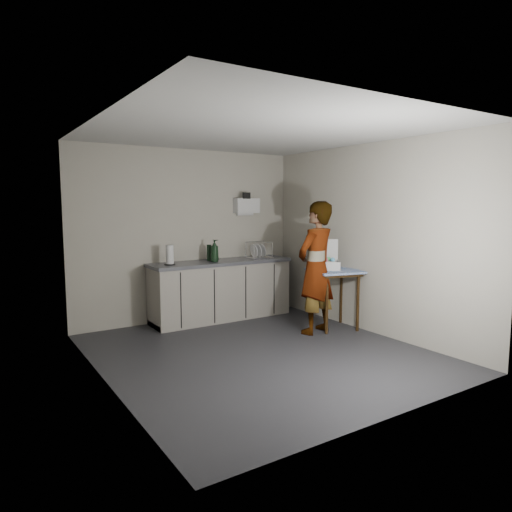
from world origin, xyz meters
TOP-DOWN VIEW (x-y plane):
  - ground at (0.00, 0.00)m, footprint 4.00×4.00m
  - wall_back at (0.00, 1.99)m, footprint 3.60×0.02m
  - wall_right at (1.79, 0.00)m, footprint 0.02×4.00m
  - wall_left at (-1.79, 0.00)m, footprint 0.02×4.00m
  - ceiling at (0.00, 0.00)m, footprint 3.60×4.00m
  - kitchen_counter at (0.40, 1.70)m, footprint 2.24×0.62m
  - wall_shelf at (1.00, 1.92)m, footprint 0.42×0.18m
  - side_table at (1.50, 0.34)m, footprint 0.80×0.80m
  - standing_man at (1.13, 0.31)m, footprint 0.75×0.59m
  - soap_bottle at (0.26, 1.63)m, footprint 0.18×0.18m
  - soda_can at (0.34, 1.75)m, footprint 0.06×0.06m
  - dark_bottle at (0.24, 1.78)m, footprint 0.07×0.07m
  - paper_towel at (-0.45, 1.67)m, footprint 0.16×0.16m
  - dish_rack at (1.06, 1.65)m, footprint 0.38×0.29m
  - bakery_box at (1.46, 0.43)m, footprint 0.42×0.43m

SIDE VIEW (x-z plane):
  - ground at x=0.00m, z-range 0.00..0.00m
  - kitchen_counter at x=0.40m, z-range -0.03..0.88m
  - side_table at x=1.50m, z-range 0.31..1.16m
  - standing_man at x=1.13m, z-range 0.00..1.81m
  - bakery_box at x=1.46m, z-range 0.73..1.15m
  - dish_rack at x=1.06m, z-range 0.84..1.11m
  - soda_can at x=0.34m, z-range 0.91..1.03m
  - dark_bottle at x=0.24m, z-range 0.91..1.16m
  - paper_towel at x=-0.45m, z-range 0.90..1.19m
  - soap_bottle at x=0.26m, z-range 0.91..1.24m
  - wall_back at x=0.00m, z-range 0.00..2.60m
  - wall_right at x=1.79m, z-range 0.00..2.60m
  - wall_left at x=-1.79m, z-range 0.00..2.60m
  - wall_shelf at x=1.00m, z-range 1.56..1.93m
  - ceiling at x=0.00m, z-range 2.59..2.60m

